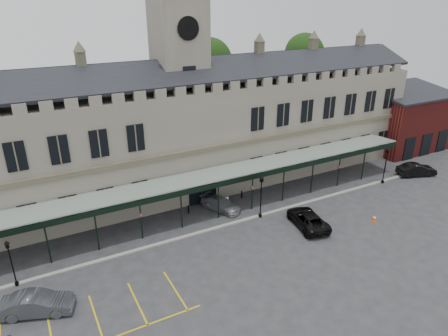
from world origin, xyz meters
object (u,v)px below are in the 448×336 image
lamp_post_left (11,259)px  sign_board (225,203)px  car_van (308,219)px  lamp_post_mid (261,193)px  car_left_b (37,304)px  lamp_post_right (386,162)px  car_right_b (417,170)px  clock_tower (180,75)px  traffic_cone (374,218)px  car_taxi (221,204)px  station_building (183,134)px

lamp_post_left → sign_board: (20.33, 3.31, -1.83)m
sign_board → car_van: 8.86m
lamp_post_mid → car_left_b: 21.82m
lamp_post_left → car_left_b: size_ratio=0.83×
lamp_post_left → car_left_b: lamp_post_left is taller
car_van → lamp_post_right: bearing=-155.7°
lamp_post_right → car_left_b: lamp_post_right is taller
car_left_b → car_right_b: car_left_b is taller
clock_tower → lamp_post_mid: size_ratio=5.29×
lamp_post_right → car_van: 15.02m
lamp_post_right → traffic_cone: lamp_post_right is taller
lamp_post_right → car_right_b: 5.79m
lamp_post_left → car_right_b: size_ratio=0.86×
lamp_post_mid → clock_tower: bearing=109.9°
lamp_post_right → car_van: bearing=-166.3°
sign_board → car_left_b: bearing=-151.0°
lamp_post_right → car_taxi: size_ratio=0.99×
lamp_post_left → car_taxi: (19.73, 3.22, -1.77)m
traffic_cone → lamp_post_mid: bearing=147.2°
car_van → sign_board: bearing=-41.9°
clock_tower → car_van: (7.00, -14.30, -12.35)m
clock_tower → car_taxi: size_ratio=5.35×
clock_tower → lamp_post_right: clock_tower is taller
clock_tower → traffic_cone: size_ratio=34.56×
lamp_post_left → lamp_post_mid: size_ratio=0.88×
lamp_post_right → car_right_b: bearing=-4.4°
station_building → car_right_b: (26.92, -11.10, -5.68)m
sign_board → car_left_b: (-19.10, -7.36, 0.20)m
sign_board → car_taxi: bearing=-163.1°
traffic_cone → sign_board: size_ratio=0.57×
clock_tower → sign_board: bearing=-77.6°
lamp_post_right → car_taxi: lamp_post_right is taller
car_right_b → lamp_post_left: bearing=108.8°
lamp_post_left → lamp_post_mid: bearing=-0.1°
station_building → car_van: station_building is taller
lamp_post_mid → car_right_b: lamp_post_mid is taller
lamp_post_left → car_van: size_ratio=0.75×
clock_tower → car_right_b: bearing=-22.6°
lamp_post_mid → station_building: bearing=110.1°
clock_tower → lamp_post_left: clock_tower is taller
car_right_b → car_taxi: bearing=101.1°
lamp_post_right → car_right_b: size_ratio=0.96×
sign_board → car_taxi: (-0.60, -0.10, 0.06)m
car_taxi → station_building: bearing=73.3°
sign_board → car_right_b: size_ratio=0.26×
station_building → lamp_post_right: station_building is taller
station_building → clock_tower: (0.00, 0.09, 6.64)m
station_building → car_taxi: bearing=-82.2°
clock_tower → car_right_b: clock_tower is taller
lamp_post_mid → car_taxi: lamp_post_mid is taller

